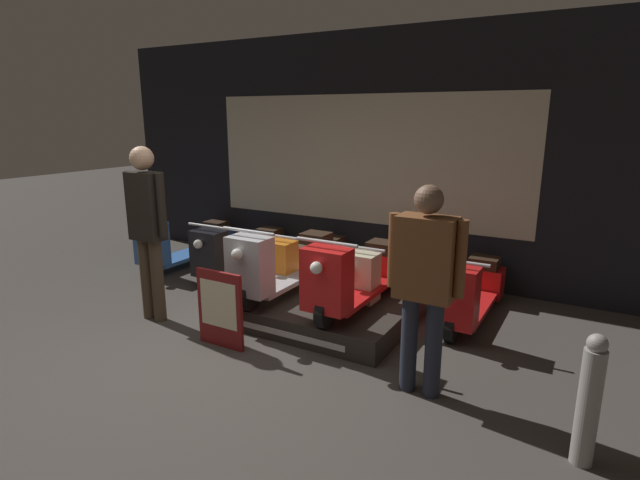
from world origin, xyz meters
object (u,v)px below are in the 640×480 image
at_px(scooter_display_right, 356,276).
at_px(scooter_backrow_1, 241,253).
at_px(street_bollard, 589,401).
at_px(scooter_display_left, 285,264).
at_px(scooter_backrow_0, 185,243).
at_px(scooter_backrow_3, 380,276).
at_px(scooter_backrow_2, 305,264).
at_px(scooter_backrow_4, 469,291).
at_px(person_left_browsing, 147,222).
at_px(person_right_browsing, 425,275).
at_px(price_sign_board, 220,309).

bearing_deg(scooter_display_right, scooter_backrow_1, 159.76).
distance_m(scooter_display_right, street_bollard, 2.45).
relative_size(scooter_display_left, scooter_backrow_0, 1.00).
bearing_deg(scooter_backrow_3, scooter_display_right, -85.38).
xyz_separation_m(scooter_display_left, scooter_backrow_2, (-0.22, 0.78, -0.24)).
distance_m(scooter_display_left, scooter_display_right, 0.87).
height_order(scooter_backrow_1, scooter_backrow_3, same).
relative_size(scooter_display_right, scooter_backrow_4, 1.00).
relative_size(scooter_backrow_0, scooter_backrow_1, 1.00).
xyz_separation_m(scooter_backrow_0, street_bollard, (5.27, -1.95, 0.12)).
height_order(scooter_display_right, scooter_backrow_3, scooter_display_right).
height_order(scooter_backrow_4, street_bollard, street_bollard).
bearing_deg(street_bollard, person_left_browsing, 175.96).
bearing_deg(street_bollard, scooter_backrow_4, 121.31).
bearing_deg(street_bollard, scooter_backrow_1, 155.38).
distance_m(scooter_display_left, person_right_browsing, 2.09).
xyz_separation_m(scooter_display_left, scooter_backrow_0, (-2.26, 0.78, -0.24)).
height_order(scooter_backrow_1, scooter_backrow_4, same).
bearing_deg(person_left_browsing, scooter_backrow_1, 94.97).
xyz_separation_m(scooter_display_right, scooter_backrow_2, (-1.09, 0.78, -0.24)).
height_order(scooter_display_right, person_left_browsing, person_left_browsing).
relative_size(scooter_display_right, person_right_browsing, 1.04).
xyz_separation_m(person_left_browsing, street_bollard, (4.11, -0.29, -0.63)).
bearing_deg(street_bollard, price_sign_board, 177.42).
height_order(scooter_backrow_0, scooter_backrow_4, same).
xyz_separation_m(scooter_backrow_2, person_left_browsing, (-0.88, -1.66, 0.75)).
bearing_deg(scooter_backrow_1, scooter_backrow_2, 0.00).
bearing_deg(scooter_display_left, street_bollard, -21.26).
bearing_deg(scooter_backrow_2, person_left_browsing, -117.90).
height_order(scooter_display_left, scooter_backrow_0, scooter_display_left).
xyz_separation_m(scooter_display_right, street_bollard, (2.14, -1.17, -0.12)).
distance_m(scooter_backrow_3, street_bollard, 2.95).
bearing_deg(scooter_display_right, person_left_browsing, -155.82).
relative_size(person_right_browsing, street_bollard, 1.88).
height_order(scooter_backrow_1, street_bollard, street_bollard).
height_order(scooter_backrow_1, price_sign_board, scooter_backrow_1).
bearing_deg(scooter_backrow_3, scooter_backrow_4, 0.00).
distance_m(scooter_backrow_1, scooter_backrow_4, 3.07).
xyz_separation_m(scooter_display_left, person_right_browsing, (1.85, -0.88, 0.42)).
bearing_deg(person_left_browsing, scooter_backrow_3, 41.11).
xyz_separation_m(scooter_backrow_3, street_bollard, (2.21, -1.95, 0.12)).
bearing_deg(price_sign_board, scooter_display_right, 48.80).
bearing_deg(street_bollard, scooter_backrow_0, 159.72).
relative_size(scooter_backrow_0, scooter_backrow_4, 1.00).
bearing_deg(person_left_browsing, scooter_display_right, 24.18).
distance_m(scooter_display_left, scooter_backrow_0, 2.40).
distance_m(scooter_display_right, scooter_backrow_1, 2.26).
relative_size(scooter_backrow_0, street_bollard, 1.96).
bearing_deg(scooter_backrow_4, street_bollard, -58.69).
height_order(scooter_display_right, person_right_browsing, person_right_browsing).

